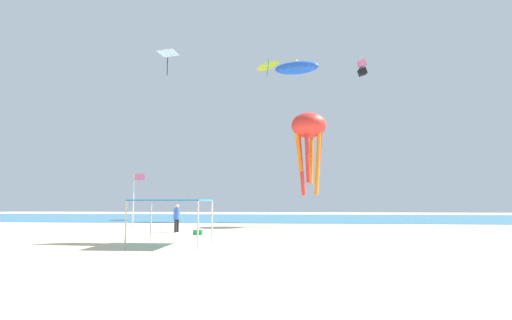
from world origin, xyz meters
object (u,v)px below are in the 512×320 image
canopy_tent (173,202)px  kite_inflatable_blue (297,68)px  kite_octopus_red (309,130)px  kite_box_pink (362,68)px  person_leftmost (177,216)px  banner_flag (135,200)px  kite_delta_yellow (267,64)px  kite_diamond_white (168,54)px  cooler_box (198,232)px

canopy_tent → kite_inflatable_blue: size_ratio=0.63×
kite_inflatable_blue → kite_octopus_red: kite_inflatable_blue is taller
canopy_tent → kite_box_pink: kite_box_pink is taller
person_leftmost → banner_flag: bearing=5.9°
kite_delta_yellow → kite_inflatable_blue: bearing=-146.3°
person_leftmost → kite_octopus_red: size_ratio=0.26×
banner_flag → kite_box_pink: bearing=54.1°
canopy_tent → kite_box_pink: 32.62m
kite_delta_yellow → kite_diamond_white: 12.56m
banner_flag → kite_delta_yellow: (5.69, 26.55, 17.40)m
kite_box_pink → kite_octopus_red: bearing=-39.6°
kite_octopus_red → kite_box_pink: bearing=38.9°
banner_flag → kite_delta_yellow: 32.25m
kite_inflatable_blue → kite_box_pink: size_ratio=2.74×
cooler_box → kite_diamond_white: bearing=114.3°
cooler_box → kite_box_pink: 29.65m
kite_octopus_red → kite_delta_yellow: kite_delta_yellow is taller
cooler_box → kite_inflatable_blue: (6.83, 18.13, 17.20)m
cooler_box → kite_box_pink: size_ratio=0.29×
person_leftmost → kite_diamond_white: bearing=-147.8°
canopy_tent → person_leftmost: (-2.03, 7.48, -0.96)m
kite_box_pink → kite_octopus_red: kite_box_pink is taller
cooler_box → kite_diamond_white: kite_diamond_white is taller
cooler_box → kite_inflatable_blue: 25.91m
kite_box_pink → kite_octopus_red: 15.24m
canopy_tent → kite_diamond_white: (-9.19, 25.85, 18.29)m
canopy_tent → cooler_box: bearing=91.0°
banner_flag → kite_diamond_white: size_ratio=1.22×
kite_diamond_white → kite_octopus_red: bearing=64.3°
person_leftmost → kite_octopus_red: (9.50, 7.34, 7.27)m
kite_inflatable_blue → kite_delta_yellow: (-3.59, 4.29, 2.17)m
canopy_tent → kite_delta_yellow: (3.14, 28.10, 17.48)m
banner_flag → kite_octopus_red: 17.76m
cooler_box → kite_octopus_red: size_ratio=0.08×
canopy_tent → banner_flag: banner_flag is taller
cooler_box → kite_inflatable_blue: size_ratio=0.11×
canopy_tent → person_leftmost: bearing=105.2°
kite_octopus_red → kite_delta_yellow: size_ratio=2.20×
person_leftmost → cooler_box: 2.81m
canopy_tent → kite_delta_yellow: 33.24m
kite_diamond_white → kite_delta_yellow: bearing=108.1°
kite_octopus_red → kite_diamond_white: 23.29m
banner_flag → cooler_box: (2.45, 4.13, -1.98)m
kite_diamond_white → cooler_box: bearing=32.1°
kite_delta_yellow → person_leftmost: bearing=159.7°
canopy_tent → kite_diamond_white: kite_diamond_white is taller
person_leftmost → kite_box_pink: (16.37, 17.41, 16.42)m
cooler_box → kite_inflatable_blue: bearing=69.4°
banner_flag → cooler_box: 5.19m
banner_flag → kite_delta_yellow: size_ratio=1.08×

